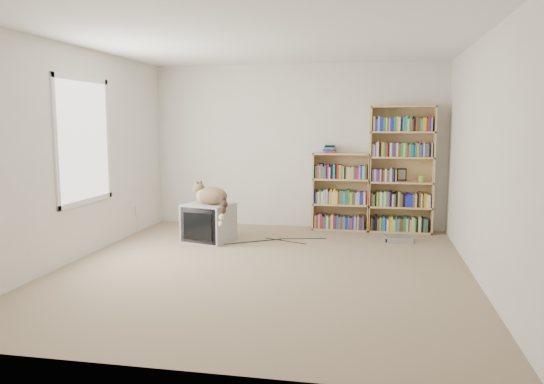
% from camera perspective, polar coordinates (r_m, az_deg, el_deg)
% --- Properties ---
extents(floor, '(4.50, 5.00, 0.01)m').
position_cam_1_polar(floor, '(5.97, -0.90, -8.24)').
color(floor, tan).
rests_on(floor, ground).
extents(wall_back, '(4.50, 0.02, 2.50)m').
position_cam_1_polar(wall_back, '(8.21, 2.67, 4.93)').
color(wall_back, beige).
rests_on(wall_back, floor).
extents(wall_front, '(4.50, 0.02, 2.50)m').
position_cam_1_polar(wall_front, '(3.36, -9.72, 1.09)').
color(wall_front, beige).
rests_on(wall_front, floor).
extents(wall_left, '(0.02, 5.00, 2.50)m').
position_cam_1_polar(wall_left, '(6.59, -20.48, 3.83)').
color(wall_left, beige).
rests_on(wall_left, floor).
extents(wall_right, '(0.02, 5.00, 2.50)m').
position_cam_1_polar(wall_right, '(5.73, 21.70, 3.29)').
color(wall_right, beige).
rests_on(wall_right, floor).
extents(ceiling, '(4.50, 5.00, 0.02)m').
position_cam_1_polar(ceiling, '(5.81, -0.96, 16.23)').
color(ceiling, white).
rests_on(ceiling, wall_back).
extents(window, '(0.02, 1.22, 1.52)m').
position_cam_1_polar(window, '(6.75, -19.57, 5.22)').
color(window, white).
rests_on(window, wall_left).
extents(crt_tv, '(0.71, 0.67, 0.52)m').
position_cam_1_polar(crt_tv, '(7.31, -6.80, -3.27)').
color(crt_tv, '#A6A6A8').
rests_on(crt_tv, floor).
extents(cat, '(0.61, 0.58, 0.52)m').
position_cam_1_polar(cat, '(7.14, -6.30, -0.70)').
color(cat, '#342315').
rests_on(cat, crt_tv).
extents(bookcase_tall, '(0.93, 0.30, 1.86)m').
position_cam_1_polar(bookcase_tall, '(8.02, 13.72, 2.01)').
color(bookcase_tall, tan).
rests_on(bookcase_tall, floor).
extents(bookcase_short, '(0.85, 0.30, 1.16)m').
position_cam_1_polar(bookcase_short, '(8.07, 7.42, -0.30)').
color(bookcase_short, tan).
rests_on(bookcase_short, floor).
extents(book_stack, '(0.20, 0.26, 0.11)m').
position_cam_1_polar(book_stack, '(8.02, 6.22, 4.62)').
color(book_stack, '#A61F16').
rests_on(book_stack, bookcase_short).
extents(green_mug, '(0.08, 0.08, 0.09)m').
position_cam_1_polar(green_mug, '(8.03, 15.74, 1.38)').
color(green_mug, '#82C638').
rests_on(green_mug, bookcase_tall).
extents(framed_print, '(0.14, 0.05, 0.18)m').
position_cam_1_polar(framed_print, '(8.11, 13.78, 1.84)').
color(framed_print, black).
rests_on(framed_print, bookcase_tall).
extents(dvd_player, '(0.39, 0.31, 0.08)m').
position_cam_1_polar(dvd_player, '(7.46, 13.41, -4.92)').
color(dvd_player, '#B0B0B5').
rests_on(dvd_player, floor).
extents(wall_outlet, '(0.01, 0.08, 0.13)m').
position_cam_1_polar(wall_outlet, '(8.06, -14.33, -2.00)').
color(wall_outlet, silver).
rests_on(wall_outlet, wall_left).
extents(floor_cables, '(1.20, 0.70, 0.01)m').
position_cam_1_polar(floor_cables, '(7.44, 2.09, -5.04)').
color(floor_cables, black).
rests_on(floor_cables, floor).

